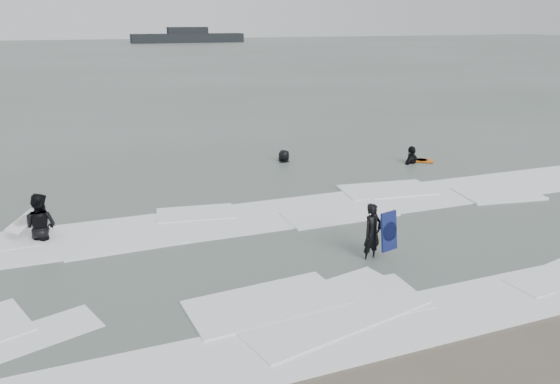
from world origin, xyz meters
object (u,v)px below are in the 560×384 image
object	(u,v)px
surfer_centre	(371,261)
surfer_wading	(43,240)
surfer_right_near	(411,164)
vessel_horizon	(188,37)
surfer_right_far	(284,163)

from	to	relation	value
surfer_centre	surfer_wading	distance (m)	8.76
surfer_wading	surfer_right_near	xyz separation A→B (m)	(13.93, 3.42, 0.00)
vessel_horizon	surfer_wading	bearing A→B (deg)	-103.25
surfer_centre	surfer_wading	world-z (taller)	surfer_wading
surfer_centre	surfer_right_near	distance (m)	9.91
surfer_right_near	surfer_right_far	xyz separation A→B (m)	(-4.85, 2.00, 0.00)
surfer_centre	surfer_wading	xyz separation A→B (m)	(-7.66, 4.26, 0.00)
surfer_centre	surfer_right_near	world-z (taller)	surfer_right_near
vessel_horizon	surfer_right_far	bearing A→B (deg)	-99.61
surfer_wading	vessel_horizon	bearing A→B (deg)	-71.79
surfer_centre	surfer_right_near	bearing A→B (deg)	33.52
vessel_horizon	surfer_right_near	bearing A→B (deg)	-97.19
surfer_right_near	surfer_right_far	size ratio (longest dim) A/B	1.12
surfer_right_near	surfer_centre	bearing A→B (deg)	25.30
surfer_right_near	vessel_horizon	world-z (taller)	vessel_horizon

